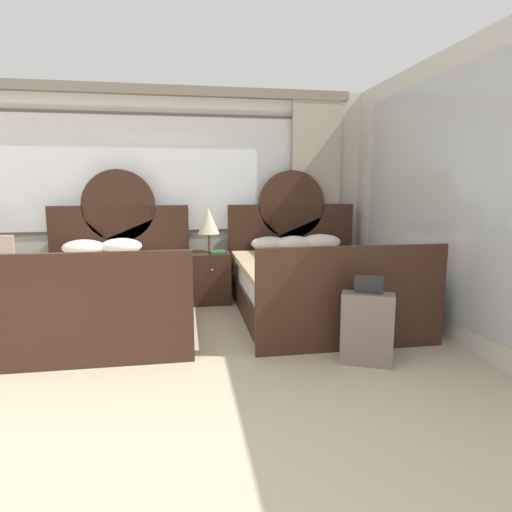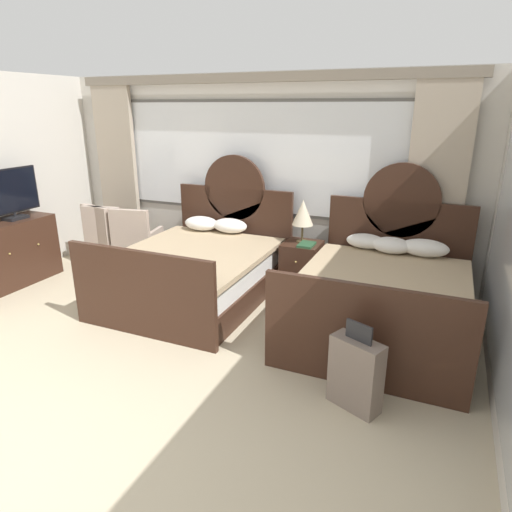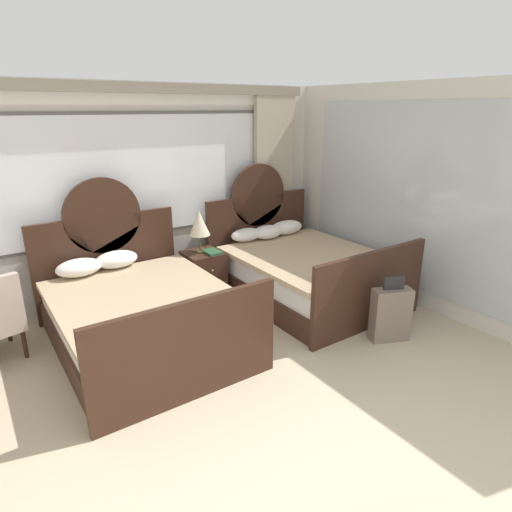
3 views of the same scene
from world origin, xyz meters
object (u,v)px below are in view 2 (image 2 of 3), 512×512
table_lamp_on_nightstand (303,213)px  suitcase_on_floor (356,374)px  armchair_by_window_centre (109,233)px  nightstand_between_beds (301,266)px  book_on_nightstand (307,245)px  armchair_by_window_left (136,237)px  armchair_by_window_right (107,233)px  bed_near_mirror (382,297)px  tv_flatscreen (11,194)px  bed_near_window (198,269)px

table_lamp_on_nightstand → suitcase_on_floor: (1.14, -2.17, -0.71)m
armchair_by_window_centre → nightstand_between_beds: bearing=3.6°
nightstand_between_beds → book_on_nightstand: size_ratio=2.41×
book_on_nightstand → armchair_by_window_centre: bearing=-178.2°
armchair_by_window_left → suitcase_on_floor: size_ratio=1.24×
nightstand_between_beds → armchair_by_window_right: (-2.98, -0.19, 0.16)m
suitcase_on_floor → nightstand_between_beds: bearing=117.8°
bed_near_mirror → armchair_by_window_centre: bearing=172.9°
bed_near_mirror → book_on_nightstand: bed_near_mirror is taller
armchair_by_window_centre → armchair_by_window_left: bearing=0.0°
bed_near_mirror → tv_flatscreen: size_ratio=2.86×
bed_near_window → armchair_by_window_centre: 1.90m
tv_flatscreen → book_on_nightstand: bearing=16.7°
armchair_by_window_right → nightstand_between_beds: bearing=3.6°
bed_near_window → nightstand_between_beds: 1.32m
nightstand_between_beds → book_on_nightstand: book_on_nightstand is taller
armchair_by_window_centre → suitcase_on_floor: (4.07, -1.95, -0.17)m
nightstand_between_beds → armchair_by_window_left: 2.47m
nightstand_between_beds → tv_flatscreen: (-3.58, -1.19, 0.88)m
bed_near_window → table_lamp_on_nightstand: 1.48m
nightstand_between_beds → suitcase_on_floor: suitcase_on_floor is taller
bed_near_mirror → tv_flatscreen: bed_near_mirror is taller
table_lamp_on_nightstand → book_on_nightstand: size_ratio=2.10×
armchair_by_window_centre → suitcase_on_floor: 4.52m
bed_near_mirror → suitcase_on_floor: (0.01, -1.44, -0.06)m
tv_flatscreen → armchair_by_window_centre: tv_flatscreen is taller
bed_near_mirror → suitcase_on_floor: bearing=-89.7°
book_on_nightstand → armchair_by_window_right: bearing=-178.3°
armchair_by_window_left → armchair_by_window_centre: (-0.50, -0.00, 0.00)m
book_on_nightstand → tv_flatscreen: 3.86m
bed_near_mirror → suitcase_on_floor: bed_near_mirror is taller
tv_flatscreen → bed_near_window: bearing=11.3°
bed_near_window → armchair_by_window_right: 1.94m
book_on_nightstand → suitcase_on_floor: size_ratio=0.35×
bed_near_mirror → armchair_by_window_right: size_ratio=2.46×
nightstand_between_beds → armchair_by_window_left: (-2.45, -0.19, 0.16)m
bed_near_mirror → armchair_by_window_right: (-4.10, 0.50, 0.12)m
bed_near_mirror → armchair_by_window_right: bearing=173.0°
book_on_nightstand → armchair_by_window_left: armchair_by_window_left is taller
armchair_by_window_right → armchair_by_window_centre: bearing=-0.8°
table_lamp_on_nightstand → tv_flatscreen: (-3.56, -1.22, 0.19)m
nightstand_between_beds → table_lamp_on_nightstand: size_ratio=1.15×
nightstand_between_beds → book_on_nightstand: (0.09, -0.09, 0.33)m
table_lamp_on_nightstand → armchair_by_window_right: bearing=-175.8°
bed_near_window → book_on_nightstand: bearing=26.6°
armchair_by_window_left → armchair_by_window_centre: 0.50m
armchair_by_window_right → suitcase_on_floor: (4.11, -1.95, -0.17)m
nightstand_between_beds → book_on_nightstand: bearing=-47.5°
book_on_nightstand → armchair_by_window_centre: 3.04m
bed_near_mirror → book_on_nightstand: size_ratio=8.65×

